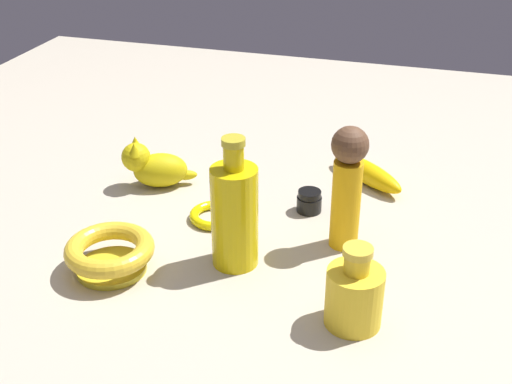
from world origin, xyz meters
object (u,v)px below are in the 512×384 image
banana (367,172)px  person_figure_adult (347,183)px  bottle_tall (236,214)px  cat_figurine (154,166)px  bottle_short (354,294)px  bowl (110,252)px  bangle (215,215)px  nail_polish_jar (309,201)px

banana → person_figure_adult: (-0.24, 0.00, 0.10)m
bottle_tall → cat_figurine: size_ratio=1.58×
bottle_tall → cat_figurine: bottle_tall is taller
cat_figurine → bottle_short: bearing=-124.6°
bottle_tall → bottle_short: bearing=-115.3°
bowl → bottle_short: size_ratio=1.12×
banana → bowl: bowl is taller
bangle → bottle_tall: 0.17m
person_figure_adult → bowl: bearing=117.9°
banana → cat_figurine: cat_figurine is taller
bowl → cat_figurine: bearing=10.3°
banana → bottle_short: (-0.44, -0.04, 0.03)m
nail_polish_jar → cat_figurine: bearing=88.0°
banana → bowl: bearing=-89.8°
banana → bowl: 0.55m
bangle → bottle_tall: bearing=-146.4°
cat_figurine → person_figure_adult: 0.42m
bangle → nail_polish_jar: nail_polish_jar is taller
banana → nail_polish_jar: (-0.15, 0.09, -0.00)m
banana → person_figure_adult: size_ratio=0.88×
bowl → person_figure_adult: bearing=-62.1°
bowl → person_figure_adult: 0.40m
bowl → nail_polish_jar: (0.28, -0.26, -0.01)m
bottle_tall → nail_polish_jar: (0.20, -0.08, -0.07)m
cat_figurine → person_figure_adult: size_ratio=0.65×
cat_figurine → bottle_tall: bearing=-131.3°
banana → nail_polish_jar: banana is taller
bangle → nail_polish_jar: 0.18m
bottle_tall → cat_figurine: 0.32m
nail_polish_jar → person_figure_adult: person_figure_adult is taller
bottle_tall → bottle_short: size_ratio=1.74×
banana → bottle_short: bearing=-44.5°
bowl → bottle_tall: bearing=-66.9°
cat_figurine → person_figure_adult: (-0.11, -0.40, 0.08)m
bottle_tall → banana: bearing=-25.4°
banana → bangle: bearing=-97.7°
bangle → nail_polish_jar: size_ratio=2.02×
bottle_short → person_figure_adult: person_figure_adult is taller
cat_figurine → person_figure_adult: person_figure_adult is taller
banana → cat_figurine: size_ratio=1.36×
bangle → person_figure_adult: size_ratio=0.43×
bangle → nail_polish_jar: bearing=-63.7°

